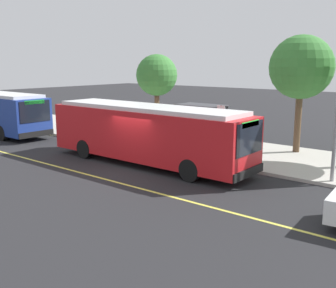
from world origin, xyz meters
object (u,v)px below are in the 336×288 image
at_px(transit_bus_main, 147,132).
at_px(route_sign_post, 221,125).
at_px(pedestrian_commuter, 166,133).
at_px(waiting_bench, 201,138).

distance_m(transit_bus_main, route_sign_post, 3.71).
bearing_deg(pedestrian_commuter, waiting_bench, 66.42).
bearing_deg(waiting_bench, transit_bus_main, -89.46).
height_order(waiting_bench, pedestrian_commuter, pedestrian_commuter).
xyz_separation_m(transit_bus_main, route_sign_post, (2.76, 2.45, 0.34)).
xyz_separation_m(route_sign_post, pedestrian_commuter, (-3.76, 0.26, -0.84)).
relative_size(transit_bus_main, waiting_bench, 7.15).
height_order(transit_bus_main, route_sign_post, same).
relative_size(transit_bus_main, route_sign_post, 4.08).
relative_size(waiting_bench, pedestrian_commuter, 0.95).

